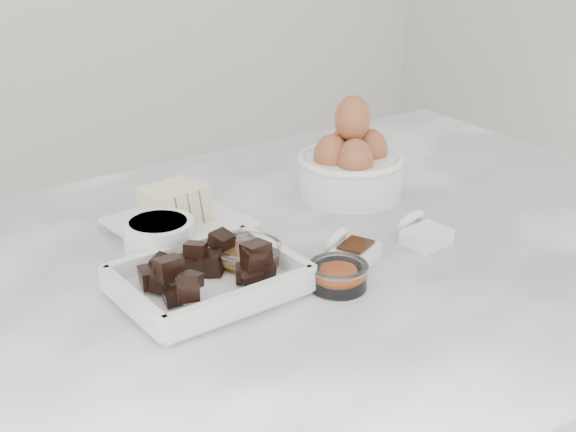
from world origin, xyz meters
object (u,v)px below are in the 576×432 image
(butter_plate, at_px, (177,216))
(zest_bowl, at_px, (338,275))
(chocolate_dish, at_px, (208,275))
(honey_bowl, at_px, (248,257))
(salt_spoon, at_px, (422,232))
(vanilla_spoon, at_px, (350,250))
(egg_bowl, at_px, (351,164))
(sugar_ramekin, at_px, (159,239))

(butter_plate, relative_size, zest_bowl, 2.50)
(chocolate_dish, relative_size, honey_bowl, 2.52)
(salt_spoon, bearing_deg, chocolate_dish, 173.09)
(butter_plate, xyz_separation_m, vanilla_spoon, (0.14, -0.19, -0.01))
(egg_bowl, bearing_deg, zest_bowl, -130.96)
(egg_bowl, bearing_deg, honey_bowl, -153.74)
(butter_plate, relative_size, sugar_ramekin, 2.02)
(chocolate_dish, height_order, vanilla_spoon, chocolate_dish)
(chocolate_dish, bearing_deg, butter_plate, 74.13)
(egg_bowl, relative_size, salt_spoon, 2.15)
(chocolate_dish, distance_m, salt_spoon, 0.29)
(honey_bowl, xyz_separation_m, salt_spoon, (0.23, -0.06, -0.00))
(egg_bowl, bearing_deg, salt_spoon, -97.58)
(chocolate_dish, distance_m, zest_bowl, 0.15)
(chocolate_dish, xyz_separation_m, butter_plate, (0.05, 0.17, 0.00))
(butter_plate, bearing_deg, sugar_ramekin, -131.65)
(sugar_ramekin, xyz_separation_m, honey_bowl, (0.07, -0.09, -0.01))
(honey_bowl, height_order, zest_bowl, honey_bowl)
(chocolate_dish, distance_m, egg_bowl, 0.35)
(chocolate_dish, height_order, butter_plate, butter_plate)
(zest_bowl, distance_m, salt_spoon, 0.17)
(chocolate_dish, height_order, salt_spoon, chocolate_dish)
(chocolate_dish, distance_m, butter_plate, 0.18)
(sugar_ramekin, bearing_deg, zest_bowl, -52.54)
(chocolate_dish, bearing_deg, honey_bowl, 17.63)
(butter_plate, xyz_separation_m, zest_bowl, (0.08, -0.24, -0.01))
(sugar_ramekin, bearing_deg, butter_plate, 48.35)
(egg_bowl, distance_m, vanilla_spoon, 0.22)
(butter_plate, relative_size, honey_bowl, 2.14)
(chocolate_dish, xyz_separation_m, salt_spoon, (0.29, -0.04, -0.01))
(salt_spoon, bearing_deg, vanilla_spoon, 173.81)
(sugar_ramekin, distance_m, honey_bowl, 0.11)
(chocolate_dish, relative_size, salt_spoon, 2.84)
(zest_bowl, bearing_deg, chocolate_dish, 151.12)
(sugar_ramekin, distance_m, egg_bowl, 0.33)
(zest_bowl, xyz_separation_m, salt_spoon, (0.16, 0.04, -0.00))
(zest_bowl, distance_m, vanilla_spoon, 0.07)
(sugar_ramekin, bearing_deg, vanilla_spoon, -34.32)
(egg_bowl, bearing_deg, chocolate_dish, -155.43)
(vanilla_spoon, bearing_deg, butter_plate, 124.81)
(honey_bowl, bearing_deg, butter_plate, 96.29)
(butter_plate, distance_m, egg_bowl, 0.27)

